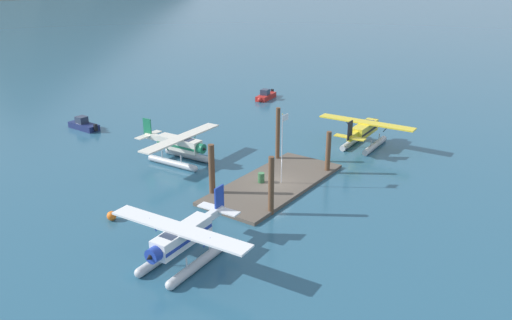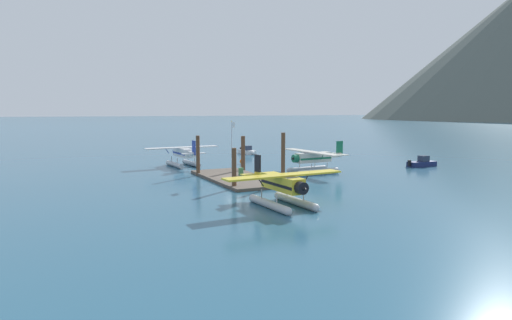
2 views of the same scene
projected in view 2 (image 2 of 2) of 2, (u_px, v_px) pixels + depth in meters
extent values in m
plane|color=#285670|center=(236.00, 179.00, 48.51)|extent=(1200.00, 1200.00, 0.00)
cube|color=brown|center=(236.00, 178.00, 48.49)|extent=(14.52, 6.13, 0.30)
cylinder|color=brown|center=(198.00, 156.00, 51.27)|extent=(0.45, 0.45, 4.78)
cylinder|color=brown|center=(234.00, 168.00, 42.45)|extent=(0.47, 0.47, 4.06)
cylinder|color=brown|center=(243.00, 154.00, 53.87)|extent=(0.52, 0.52, 4.57)
cylinder|color=brown|center=(283.00, 159.00, 44.80)|extent=(0.42, 0.42, 5.46)
cylinder|color=silver|center=(232.00, 150.00, 47.63)|extent=(0.08, 0.08, 6.22)
cube|color=white|center=(233.00, 125.00, 46.91)|extent=(0.90, 0.03, 0.56)
sphere|color=gold|center=(232.00, 121.00, 47.27)|extent=(0.10, 0.10, 0.10)
cylinder|color=#33663D|center=(241.00, 172.00, 49.42)|extent=(0.58, 0.58, 0.88)
torus|color=#33663D|center=(241.00, 172.00, 49.42)|extent=(0.62, 0.62, 0.04)
sphere|color=orange|center=(242.00, 161.00, 62.61)|extent=(0.73, 0.73, 0.73)
cylinder|color=#B7BABF|center=(174.00, 164.00, 59.36)|extent=(5.63, 1.02, 0.64)
sphere|color=#B7BABF|center=(168.00, 162.00, 61.77)|extent=(0.64, 0.64, 0.64)
cylinder|color=#B7BABF|center=(191.00, 163.00, 60.60)|extent=(5.63, 1.02, 0.64)
sphere|color=#B7BABF|center=(184.00, 161.00, 63.01)|extent=(0.64, 0.64, 0.64)
cylinder|color=#B7BABF|center=(172.00, 159.00, 60.32)|extent=(0.10, 0.10, 0.70)
cylinder|color=#B7BABF|center=(177.00, 161.00, 58.25)|extent=(0.10, 0.10, 0.70)
cylinder|color=#B7BABF|center=(188.00, 158.00, 61.56)|extent=(0.10, 0.10, 0.70)
cylinder|color=#B7BABF|center=(195.00, 160.00, 59.49)|extent=(0.10, 0.10, 0.70)
cube|color=white|center=(183.00, 152.00, 59.80)|extent=(4.87, 1.56, 1.20)
cube|color=#1E389E|center=(183.00, 153.00, 59.81)|extent=(4.78, 1.57, 0.24)
cube|color=#283347|center=(180.00, 149.00, 60.69)|extent=(1.17, 1.13, 0.56)
cube|color=white|center=(182.00, 147.00, 59.98)|extent=(2.10, 10.47, 0.14)
cylinder|color=#1E389E|center=(167.00, 151.00, 58.93)|extent=(0.12, 0.63, 0.84)
cylinder|color=#1E389E|center=(197.00, 149.00, 61.10)|extent=(0.12, 0.63, 0.84)
cylinder|color=#1E389E|center=(176.00, 151.00, 62.12)|extent=(0.66, 1.00, 0.96)
cone|color=black|center=(175.00, 151.00, 62.51)|extent=(0.37, 0.38, 0.36)
cube|color=white|center=(191.00, 154.00, 56.98)|extent=(2.22, 0.59, 0.56)
cube|color=#1E389E|center=(194.00, 148.00, 56.11)|extent=(1.01, 0.19, 1.90)
cube|color=white|center=(194.00, 153.00, 56.28)|extent=(1.01, 3.25, 0.10)
cylinder|color=#B7BABF|center=(295.00, 201.00, 35.31)|extent=(5.62, 0.88, 0.64)
sphere|color=#B7BABF|center=(315.00, 208.00, 32.87)|extent=(0.64, 0.64, 0.64)
cylinder|color=#B7BABF|center=(269.00, 204.00, 34.13)|extent=(5.62, 0.88, 0.64)
sphere|color=#B7BABF|center=(288.00, 211.00, 31.68)|extent=(0.64, 0.64, 0.64)
cylinder|color=#B7BABF|center=(304.00, 196.00, 34.19)|extent=(0.10, 0.10, 0.70)
cylinder|color=#B7BABF|center=(287.00, 191.00, 36.28)|extent=(0.10, 0.10, 0.70)
cylinder|color=#B7BABF|center=(277.00, 199.00, 33.00)|extent=(0.10, 0.10, 0.70)
cylinder|color=#B7BABF|center=(262.00, 193.00, 35.10)|extent=(0.10, 0.10, 0.70)
cube|color=yellow|center=(282.00, 183.00, 34.53)|extent=(4.85, 1.45, 1.20)
cube|color=black|center=(282.00, 184.00, 34.55)|extent=(4.75, 1.46, 0.24)
cube|color=#283347|center=(290.00, 181.00, 33.55)|extent=(1.14, 1.10, 0.56)
cube|color=yellow|center=(284.00, 175.00, 34.20)|extent=(1.85, 10.45, 0.14)
cylinder|color=black|center=(307.00, 177.00, 35.28)|extent=(0.11, 0.62, 0.84)
cylinder|color=black|center=(260.00, 181.00, 33.19)|extent=(0.11, 0.62, 0.84)
cylinder|color=black|center=(301.00, 188.00, 32.18)|extent=(0.64, 0.99, 0.96)
cone|color=black|center=(305.00, 189.00, 31.78)|extent=(0.37, 0.37, 0.36)
cube|color=yellow|center=(263.00, 176.00, 37.36)|extent=(2.22, 0.54, 0.56)
cube|color=black|center=(258.00, 165.00, 38.05)|extent=(1.00, 0.16, 1.90)
cube|color=yellow|center=(258.00, 174.00, 38.05)|extent=(0.94, 3.23, 0.10)
cylinder|color=#B7BABF|center=(319.00, 171.00, 52.57)|extent=(0.93, 5.63, 0.64)
sphere|color=#B7BABF|center=(300.00, 173.00, 51.22)|extent=(0.64, 0.64, 0.64)
cylinder|color=#B7BABF|center=(307.00, 169.00, 54.74)|extent=(0.93, 5.63, 0.64)
sphere|color=#B7BABF|center=(289.00, 170.00, 53.40)|extent=(0.64, 0.64, 0.64)
cylinder|color=#B7BABF|center=(311.00, 167.00, 51.92)|extent=(0.10, 0.10, 0.70)
cylinder|color=#B7BABF|center=(327.00, 165.00, 53.07)|extent=(0.10, 0.10, 0.70)
cylinder|color=#B7BABF|center=(300.00, 164.00, 54.09)|extent=(0.10, 0.10, 0.70)
cylinder|color=#B7BABF|center=(315.00, 163.00, 55.24)|extent=(0.10, 0.10, 0.70)
cube|color=silver|center=(313.00, 157.00, 53.47)|extent=(1.49, 4.86, 1.20)
cube|color=#196B47|center=(313.00, 158.00, 53.48)|extent=(1.50, 4.76, 0.24)
cube|color=#283347|center=(306.00, 155.00, 52.91)|extent=(1.11, 1.15, 0.56)
cube|color=silver|center=(311.00, 152.00, 53.25)|extent=(10.46, 1.93, 0.14)
cylinder|color=#196B47|center=(322.00, 156.00, 51.38)|extent=(0.63, 0.11, 0.84)
cylinder|color=#196B47|center=(301.00, 153.00, 55.20)|extent=(0.63, 0.11, 0.84)
cylinder|color=#196B47|center=(295.00, 158.00, 52.17)|extent=(0.99, 0.65, 0.96)
cone|color=black|center=(292.00, 159.00, 51.96)|extent=(0.38, 0.37, 0.36)
cube|color=silver|center=(334.00, 155.00, 55.02)|extent=(0.55, 2.22, 0.56)
cube|color=#196B47|center=(340.00, 148.00, 55.36)|extent=(0.17, 1.00, 1.90)
cube|color=silver|center=(339.00, 154.00, 55.40)|extent=(3.24, 0.96, 0.10)
cube|color=navy|center=(422.00, 164.00, 59.74)|extent=(1.61, 4.24, 0.70)
sphere|color=navy|center=(433.00, 163.00, 60.60)|extent=(0.70, 0.70, 0.70)
cube|color=#283347|center=(424.00, 158.00, 59.77)|extent=(1.13, 1.23, 0.80)
cube|color=black|center=(409.00, 163.00, 58.77)|extent=(0.37, 0.33, 0.80)
cube|color=silver|center=(247.00, 152.00, 77.33)|extent=(4.29, 1.78, 0.70)
sphere|color=silver|center=(253.00, 153.00, 75.52)|extent=(0.70, 0.70, 0.70)
cube|color=#283347|center=(248.00, 148.00, 76.98)|extent=(1.27, 1.18, 0.80)
cube|color=black|center=(241.00, 150.00, 79.26)|extent=(0.34, 0.38, 0.80)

